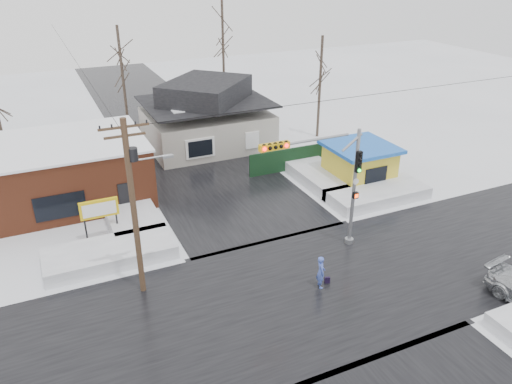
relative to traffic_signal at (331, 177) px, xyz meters
name	(u,v)px	position (x,y,z in m)	size (l,w,h in m)	color
ground	(316,288)	(-2.43, -2.97, -4.54)	(120.00, 120.00, 0.00)	white
road_ns	(316,288)	(-2.43, -2.97, -4.53)	(10.00, 120.00, 0.02)	black
road_ew	(316,288)	(-2.43, -2.97, -4.53)	(120.00, 10.00, 0.02)	black
snowbank_nw	(110,253)	(-11.43, 4.03, -4.14)	(7.00, 3.00, 0.80)	white
snowbank_ne	(377,194)	(6.57, 4.03, -4.14)	(7.00, 3.00, 0.80)	white
snowbank_nside_w	(128,208)	(-9.43, 9.03, -4.14)	(3.00, 8.00, 0.80)	white
snowbank_nside_e	(315,172)	(4.57, 9.03, -4.14)	(3.00, 8.00, 0.80)	white
traffic_signal	(331,177)	(0.00, 0.00, 0.00)	(6.05, 0.68, 7.00)	gray
utility_pole	(134,199)	(-10.36, 0.53, 0.57)	(3.15, 0.44, 9.00)	#382619
brick_building	(53,172)	(-13.43, 13.03, -2.46)	(12.20, 8.20, 4.12)	brown
marquee_sign	(99,210)	(-11.43, 6.53, -2.62)	(2.20, 0.21, 2.55)	black
house	(206,116)	(-0.43, 19.03, -1.92)	(10.40, 8.40, 5.76)	#AAA499
kiosk	(359,163)	(7.07, 7.03, -3.08)	(4.60, 4.60, 2.88)	gold
fence	(296,158)	(4.07, 11.03, -3.64)	(8.00, 0.12, 1.80)	black
tree_far_left	(120,50)	(-6.43, 23.03, 3.41)	(3.00, 3.00, 10.00)	#332821
tree_far_mid	(222,21)	(3.57, 25.03, 5.00)	(3.00, 3.00, 12.00)	#332821
tree_far_right	(321,57)	(9.57, 17.03, 2.62)	(3.00, 3.00, 9.00)	#332821
pedestrian	(321,272)	(-2.19, -2.91, -3.65)	(0.65, 0.42, 1.77)	#425ABB
shopping_bag	(327,280)	(-1.70, -2.81, -4.36)	(0.28, 0.12, 0.35)	black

